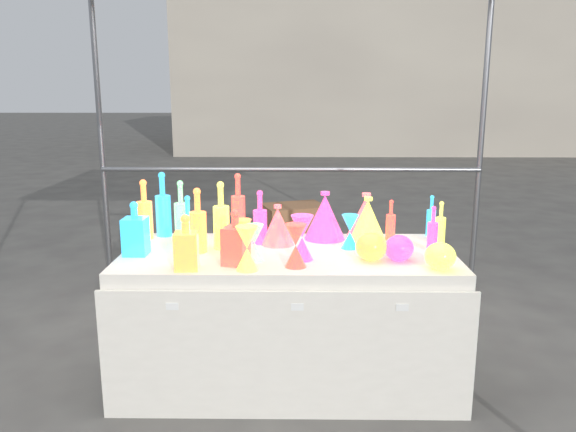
{
  "coord_description": "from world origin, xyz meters",
  "views": [
    {
      "loc": [
        0.04,
        -2.94,
        1.61
      ],
      "look_at": [
        0.0,
        0.0,
        0.95
      ],
      "focal_mm": 35.0,
      "sensor_mm": 36.0,
      "label": 1
    }
  ],
  "objects_px": {
    "decanter_0": "(186,242)",
    "hourglass_0": "(296,246)",
    "lampshade_0": "(278,225)",
    "bottle_0": "(144,209)",
    "display_table": "(288,317)",
    "globe_0": "(371,248)",
    "cardboard_box_closed": "(294,226)"
  },
  "relations": [
    {
      "from": "bottle_0",
      "to": "lampshade_0",
      "type": "xyz_separation_m",
      "value": [
        0.79,
        -0.12,
        -0.06
      ]
    },
    {
      "from": "globe_0",
      "to": "hourglass_0",
      "type": "bearing_deg",
      "value": -164.22
    },
    {
      "from": "hourglass_0",
      "to": "globe_0",
      "type": "bearing_deg",
      "value": 15.78
    },
    {
      "from": "display_table",
      "to": "lampshade_0",
      "type": "distance_m",
      "value": 0.52
    },
    {
      "from": "bottle_0",
      "to": "decanter_0",
      "type": "height_order",
      "value": "bottle_0"
    },
    {
      "from": "display_table",
      "to": "bottle_0",
      "type": "distance_m",
      "value": 1.05
    },
    {
      "from": "cardboard_box_closed",
      "to": "bottle_0",
      "type": "height_order",
      "value": "bottle_0"
    },
    {
      "from": "bottle_0",
      "to": "globe_0",
      "type": "relative_size",
      "value": 2.15
    },
    {
      "from": "cardboard_box_closed",
      "to": "bottle_0",
      "type": "bearing_deg",
      "value": -128.58
    },
    {
      "from": "decanter_0",
      "to": "hourglass_0",
      "type": "relative_size",
      "value": 1.26
    },
    {
      "from": "display_table",
      "to": "lampshade_0",
      "type": "relative_size",
      "value": 7.99
    },
    {
      "from": "hourglass_0",
      "to": "lampshade_0",
      "type": "relative_size",
      "value": 0.95
    },
    {
      "from": "decanter_0",
      "to": "display_table",
      "type": "bearing_deg",
      "value": 27.09
    },
    {
      "from": "decanter_0",
      "to": "bottle_0",
      "type": "bearing_deg",
      "value": 116.74
    },
    {
      "from": "globe_0",
      "to": "lampshade_0",
      "type": "bearing_deg",
      "value": 147.69
    },
    {
      "from": "lampshade_0",
      "to": "globe_0",
      "type": "bearing_deg",
      "value": -54.3
    },
    {
      "from": "hourglass_0",
      "to": "bottle_0",
      "type": "bearing_deg",
      "value": 148.63
    },
    {
      "from": "hourglass_0",
      "to": "globe_0",
      "type": "xyz_separation_m",
      "value": [
        0.39,
        0.11,
        -0.04
      ]
    },
    {
      "from": "hourglass_0",
      "to": "lampshade_0",
      "type": "distance_m",
      "value": 0.43
    },
    {
      "from": "display_table",
      "to": "lampshade_0",
      "type": "bearing_deg",
      "value": 110.09
    },
    {
      "from": "decanter_0",
      "to": "globe_0",
      "type": "bearing_deg",
      "value": 5.2
    },
    {
      "from": "cardboard_box_closed",
      "to": "globe_0",
      "type": "height_order",
      "value": "globe_0"
    },
    {
      "from": "decanter_0",
      "to": "lampshade_0",
      "type": "xyz_separation_m",
      "value": [
        0.43,
        0.47,
        -0.02
      ]
    },
    {
      "from": "display_table",
      "to": "cardboard_box_closed",
      "type": "height_order",
      "value": "display_table"
    },
    {
      "from": "hourglass_0",
      "to": "lampshade_0",
      "type": "height_order",
      "value": "lampshade_0"
    },
    {
      "from": "display_table",
      "to": "globe_0",
      "type": "bearing_deg",
      "value": -18.67
    },
    {
      "from": "bottle_0",
      "to": "globe_0",
      "type": "height_order",
      "value": "bottle_0"
    },
    {
      "from": "display_table",
      "to": "bottle_0",
      "type": "relative_size",
      "value": 5.19
    },
    {
      "from": "decanter_0",
      "to": "lampshade_0",
      "type": "distance_m",
      "value": 0.64
    },
    {
      "from": "hourglass_0",
      "to": "cardboard_box_closed",
      "type": "bearing_deg",
      "value": 90.22
    },
    {
      "from": "display_table",
      "to": "hourglass_0",
      "type": "relative_size",
      "value": 8.43
    },
    {
      "from": "globe_0",
      "to": "cardboard_box_closed",
      "type": "bearing_deg",
      "value": 97.8
    }
  ]
}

